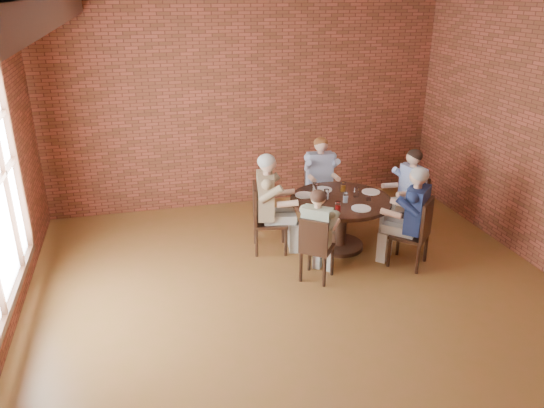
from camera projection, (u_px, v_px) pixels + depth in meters
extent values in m
plane|color=brown|center=(310.00, 310.00, 6.14)|extent=(7.00, 7.00, 0.00)
plane|color=brown|center=(246.00, 104.00, 8.63)|extent=(7.00, 0.00, 7.00)
cube|color=black|center=(37.00, 14.00, 4.34)|extent=(0.22, 6.90, 0.26)
cube|color=black|center=(14.00, 291.00, 5.58)|extent=(0.10, 2.16, 0.08)
cube|color=black|center=(12.00, 158.00, 6.08)|extent=(0.10, 0.08, 2.20)
cylinder|color=black|center=(338.00, 245.00, 7.63)|extent=(0.70, 0.70, 0.06)
cylinder|color=black|center=(339.00, 225.00, 7.50)|extent=(0.20, 0.20, 0.64)
cylinder|color=black|center=(341.00, 200.00, 7.36)|extent=(1.41, 1.41, 0.05)
cube|color=black|center=(407.00, 208.00, 7.87)|extent=(0.47, 0.47, 0.04)
cube|color=black|center=(419.00, 190.00, 7.84)|extent=(0.10, 0.42, 0.48)
cylinder|color=black|center=(388.00, 219.00, 8.05)|extent=(0.04, 0.04, 0.41)
cylinder|color=black|center=(402.00, 228.00, 7.74)|extent=(0.04, 0.04, 0.41)
cylinder|color=black|center=(408.00, 215.00, 8.17)|extent=(0.04, 0.04, 0.41)
cylinder|color=black|center=(423.00, 224.00, 7.87)|extent=(0.04, 0.04, 0.41)
cube|color=black|center=(320.00, 193.00, 8.45)|extent=(0.45, 0.45, 0.04)
cube|color=black|center=(317.00, 173.00, 8.53)|extent=(0.42, 0.07, 0.48)
cylinder|color=black|center=(311.00, 211.00, 8.34)|extent=(0.04, 0.04, 0.41)
cylinder|color=black|center=(333.00, 209.00, 8.40)|extent=(0.04, 0.04, 0.41)
cylinder|color=black|center=(306.00, 202.00, 8.67)|extent=(0.04, 0.04, 0.41)
cylinder|color=black|center=(327.00, 201.00, 8.73)|extent=(0.04, 0.04, 0.41)
cube|color=black|center=(270.00, 222.00, 7.41)|extent=(0.54, 0.54, 0.04)
cube|color=black|center=(255.00, 203.00, 7.29)|extent=(0.12, 0.46, 0.53)
cylinder|color=black|center=(286.00, 242.00, 7.32)|extent=(0.04, 0.04, 0.41)
cylinder|color=black|center=(283.00, 230.00, 7.69)|extent=(0.04, 0.04, 0.41)
cylinder|color=black|center=(257.00, 243.00, 7.29)|extent=(0.04, 0.04, 0.41)
cylinder|color=black|center=(255.00, 231.00, 7.67)|extent=(0.04, 0.04, 0.41)
cube|color=black|center=(317.00, 248.00, 6.66)|extent=(0.52, 0.52, 0.04)
cube|color=black|center=(313.00, 237.00, 6.43)|extent=(0.32, 0.26, 0.43)
cylinder|color=black|center=(332.00, 261.00, 6.82)|extent=(0.04, 0.04, 0.41)
cylinder|color=black|center=(309.00, 256.00, 6.94)|extent=(0.04, 0.04, 0.41)
cylinder|color=black|center=(324.00, 272.00, 6.56)|extent=(0.04, 0.04, 0.41)
cylinder|color=black|center=(301.00, 267.00, 6.67)|extent=(0.04, 0.04, 0.41)
cube|color=black|center=(409.00, 235.00, 7.01)|extent=(0.63, 0.63, 0.04)
cube|color=black|center=(427.00, 219.00, 6.82)|extent=(0.34, 0.35, 0.51)
cylinder|color=black|center=(398.00, 241.00, 7.34)|extent=(0.04, 0.04, 0.41)
cylinder|color=black|center=(389.00, 253.00, 7.03)|extent=(0.04, 0.04, 0.41)
cylinder|color=black|center=(426.00, 248.00, 7.16)|extent=(0.04, 0.04, 0.41)
cylinder|color=black|center=(418.00, 259.00, 6.86)|extent=(0.04, 0.04, 0.41)
cylinder|color=white|center=(371.00, 192.00, 7.58)|extent=(0.26, 0.26, 0.01)
cylinder|color=white|center=(323.00, 189.00, 7.66)|extent=(0.26, 0.26, 0.01)
cylinder|color=white|center=(304.00, 195.00, 7.46)|extent=(0.26, 0.26, 0.01)
cylinder|color=white|center=(361.00, 208.00, 7.01)|extent=(0.26, 0.26, 0.01)
cylinder|color=white|center=(356.00, 192.00, 7.39)|extent=(0.07, 0.07, 0.14)
cylinder|color=white|center=(343.00, 187.00, 7.59)|extent=(0.07, 0.07, 0.14)
cylinder|color=white|center=(315.00, 188.00, 7.56)|extent=(0.07, 0.07, 0.14)
cylinder|color=white|center=(326.00, 194.00, 7.32)|extent=(0.07, 0.07, 0.14)
cylinder|color=white|center=(324.00, 198.00, 7.20)|extent=(0.07, 0.07, 0.14)
cylinder|color=white|center=(338.00, 207.00, 6.90)|extent=(0.07, 0.07, 0.14)
cylinder|color=white|center=(346.00, 198.00, 7.20)|extent=(0.07, 0.07, 0.14)
cube|color=black|center=(369.00, 199.00, 7.34)|extent=(0.11, 0.14, 0.01)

